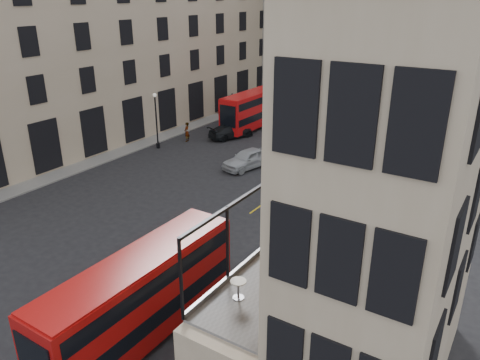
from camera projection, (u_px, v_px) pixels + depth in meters
The scene contains 31 objects.
ground at pixel (172, 304), 22.73m from camera, with size 140.00×140.00×0.00m, color black.
host_building_main at pixel (400, 206), 14.84m from camera, with size 7.26×11.40×15.10m.
host_frontage at pixel (295, 312), 18.64m from camera, with size 3.00×11.00×4.50m, color #C7B395.
cafe_floor at pixel (297, 262), 17.78m from camera, with size 3.00×10.00×0.10m, color slate.
building_left at pixel (90, 20), 47.53m from camera, with size 14.60×50.60×22.00m.
gateway at pixel (385, 31), 59.17m from camera, with size 35.00×10.60×18.00m.
pavement_far at pixel (342, 119), 55.37m from camera, with size 40.00×12.00×0.12m, color slate.
pavement_left at pixel (73, 155), 43.06m from camera, with size 8.00×48.00×0.12m, color slate.
traffic_light_near at pixel (274, 177), 31.69m from camera, with size 0.16×0.20×3.80m.
traffic_light_far at pixel (232, 106), 51.17m from camera, with size 0.16×0.20×3.80m.
street_lamp_a at pixel (157, 124), 44.37m from camera, with size 0.36×0.36×5.33m.
street_lamp_b at pixel (330, 106), 51.37m from camera, with size 0.36×0.36×5.33m.
bus_near at pixel (141, 294), 19.74m from camera, with size 2.37×10.04×4.00m.
bus_far at pixel (254, 108), 51.05m from camera, with size 2.40×10.14×4.04m.
car_a at pixel (248, 159), 39.92m from camera, with size 1.94×4.83×1.65m, color #A9ADB2.
car_b at pixel (303, 135), 46.91m from camera, with size 1.48×4.23×1.40m, color #9E2109.
car_c at pixel (231, 131), 48.13m from camera, with size 1.97×4.85×1.41m, color black.
bicycle at pixel (319, 171), 38.03m from camera, with size 0.68×1.95×1.02m, color gray.
cyclist at pixel (279, 167), 38.02m from camera, with size 0.60×0.39×1.64m, color #E4FA1A.
pedestrian_a at pixel (253, 117), 53.15m from camera, with size 0.83×0.64×1.70m, color gray.
pedestrian_b at pixel (335, 121), 50.80m from camera, with size 1.26×0.72×1.94m, color gray.
pedestrian_c at pixel (336, 121), 51.26m from camera, with size 1.04×0.43×1.77m, color gray.
pedestrian_d at pixel (453, 135), 46.77m from camera, with size 0.75×0.49×1.53m, color gray.
pedestrian_e at pixel (187, 132), 46.92m from camera, with size 0.71×0.47×1.95m, color gray.
cafe_table_near at pixel (238, 287), 15.46m from camera, with size 0.54×0.54×0.68m.
cafe_table_mid at pixel (286, 237), 18.59m from camera, with size 0.54×0.54×0.67m.
cafe_table_far at pixel (311, 218), 20.10m from camera, with size 0.57×0.57×0.71m.
cafe_chair_a at pixel (281, 297), 15.22m from camera, with size 0.56×0.56×0.93m.
cafe_chair_b at pixel (301, 276), 16.38m from camera, with size 0.39×0.39×0.78m.
cafe_chair_c at pixel (326, 246), 18.21m from camera, with size 0.49×0.49×0.95m.
cafe_chair_d at pixel (347, 234), 19.10m from camera, with size 0.47×0.47×0.93m.
Camera 1 is at (12.90, -14.06, 14.13)m, focal length 35.00 mm.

